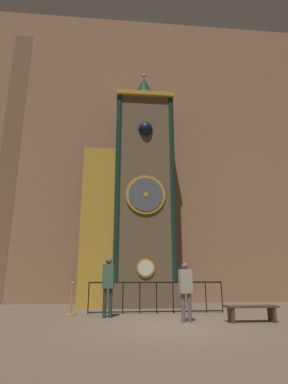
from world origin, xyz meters
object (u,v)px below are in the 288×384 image
at_px(stanchion_post, 71,304).
at_px(clock_tower, 134,198).
at_px(visitor_far, 186,286).
at_px(visitor_bench, 251,310).
at_px(visitor_near, 108,281).

bearing_deg(stanchion_post, clock_tower, 47.94).
bearing_deg(visitor_far, stanchion_post, 146.70).
distance_m(stanchion_post, visitor_bench, 5.49).
distance_m(clock_tower, visitor_near, 4.61).
height_order(clock_tower, stanchion_post, clock_tower).
height_order(stanchion_post, visitor_bench, stanchion_post).
xyz_separation_m(clock_tower, stanchion_post, (-2.13, -2.36, -4.13)).
height_order(clock_tower, visitor_near, clock_tower).
bearing_deg(visitor_far, clock_tower, 100.26).
relative_size(visitor_far, stanchion_post, 1.56).
height_order(visitor_far, visitor_bench, visitor_far).
distance_m(visitor_far, stanchion_post, 3.82).
relative_size(visitor_far, visitor_bench, 1.09).
bearing_deg(visitor_near, stanchion_post, 160.11).
bearing_deg(stanchion_post, visitor_near, -27.32).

